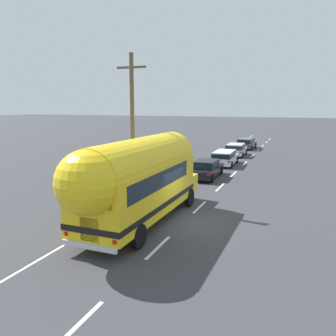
# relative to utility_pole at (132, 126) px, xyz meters

# --- Properties ---
(ground_plane) EXTENTS (300.00, 300.00, 0.00)m
(ground_plane) POSITION_rel_utility_pole_xyz_m (4.16, -2.74, -4.42)
(ground_plane) COLOR #38383D
(lane_markings) EXTENTS (3.78, 80.00, 0.01)m
(lane_markings) POSITION_rel_utility_pole_xyz_m (1.59, 10.28, -4.42)
(lane_markings) COLOR silver
(lane_markings) RESTS_ON ground
(utility_pole) EXTENTS (1.80, 0.24, 8.50)m
(utility_pole) POSITION_rel_utility_pole_xyz_m (0.00, 0.00, 0.00)
(utility_pole) COLOR brown
(utility_pole) RESTS_ON ground
(painted_bus) EXTENTS (2.70, 10.80, 4.12)m
(painted_bus) POSITION_rel_utility_pole_xyz_m (2.33, -4.16, -2.12)
(painted_bus) COLOR yellow
(painted_bus) RESTS_ON ground
(car_lead) EXTENTS (1.93, 4.74, 1.37)m
(car_lead) POSITION_rel_utility_pole_xyz_m (2.39, 7.74, -3.68)
(car_lead) COLOR black
(car_lead) RESTS_ON ground
(car_second) EXTENTS (2.06, 4.72, 1.37)m
(car_second) POSITION_rel_utility_pole_xyz_m (2.52, 13.80, -3.63)
(car_second) COLOR white
(car_second) RESTS_ON ground
(car_third) EXTENTS (2.07, 4.30, 1.37)m
(car_third) POSITION_rel_utility_pole_xyz_m (2.41, 20.17, -3.64)
(car_third) COLOR silver
(car_third) RESTS_ON ground
(car_fourth) EXTENTS (2.09, 4.56, 1.37)m
(car_fourth) POSITION_rel_utility_pole_xyz_m (2.54, 26.92, -3.64)
(car_fourth) COLOR #474C51
(car_fourth) RESTS_ON ground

